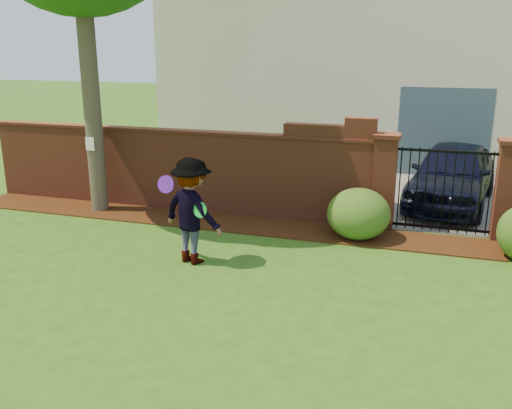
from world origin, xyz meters
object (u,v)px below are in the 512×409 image
(car, at_px, (451,176))
(frisbee_green, at_px, (200,210))
(man, at_px, (190,211))
(frisbee_purple, at_px, (166,184))

(car, bearing_deg, frisbee_green, -119.15)
(man, height_order, frisbee_purple, man)
(man, xyz_separation_m, frisbee_green, (0.24, -0.16, 0.10))
(frisbee_purple, bearing_deg, car, 46.59)
(frisbee_green, bearing_deg, man, 146.53)
(man, relative_size, frisbee_purple, 6.06)
(man, distance_m, frisbee_green, 0.31)
(car, xyz_separation_m, frisbee_green, (-3.89, -4.91, 0.29))
(car, height_order, frisbee_purple, frisbee_purple)
(car, distance_m, man, 6.29)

